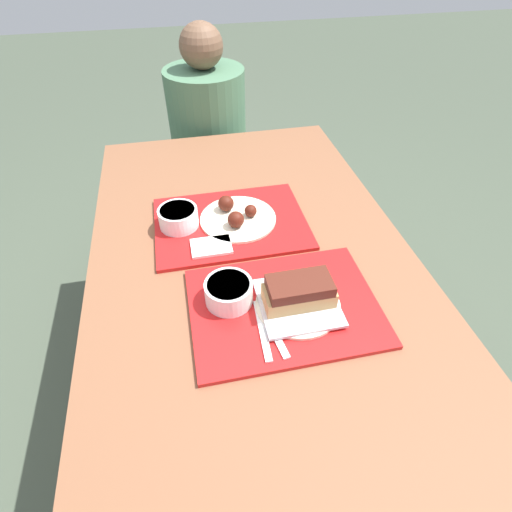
{
  "coord_description": "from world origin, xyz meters",
  "views": [
    {
      "loc": [
        -0.16,
        -0.75,
        1.49
      ],
      "look_at": [
        -0.0,
        0.0,
        0.78
      ],
      "focal_mm": 28.0,
      "sensor_mm": 36.0,
      "label": 1
    }
  ],
  "objects_px": {
    "brisket_sandwich_plate": "(299,297)",
    "wings_plate_far": "(237,216)",
    "person_seated_across": "(207,118)",
    "tray_far": "(231,223)",
    "tray_near": "(284,307)",
    "bowl_coleslaw_near": "(229,291)",
    "bowl_coleslaw_far": "(178,217)"
  },
  "relations": [
    {
      "from": "brisket_sandwich_plate",
      "to": "tray_near",
      "type": "bearing_deg",
      "value": 165.33
    },
    {
      "from": "tray_far",
      "to": "bowl_coleslaw_near",
      "type": "bearing_deg",
      "value": -99.85
    },
    {
      "from": "tray_near",
      "to": "bowl_coleslaw_near",
      "type": "relative_size",
      "value": 3.9
    },
    {
      "from": "bowl_coleslaw_near",
      "to": "tray_near",
      "type": "bearing_deg",
      "value": -18.96
    },
    {
      "from": "bowl_coleslaw_near",
      "to": "bowl_coleslaw_far",
      "type": "relative_size",
      "value": 1.0
    },
    {
      "from": "tray_far",
      "to": "bowl_coleslaw_near",
      "type": "height_order",
      "value": "bowl_coleslaw_near"
    },
    {
      "from": "tray_near",
      "to": "tray_far",
      "type": "distance_m",
      "value": 0.36
    },
    {
      "from": "brisket_sandwich_plate",
      "to": "tray_far",
      "type": "bearing_deg",
      "value": 106.21
    },
    {
      "from": "brisket_sandwich_plate",
      "to": "wings_plate_far",
      "type": "height_order",
      "value": "brisket_sandwich_plate"
    },
    {
      "from": "person_seated_across",
      "to": "tray_far",
      "type": "bearing_deg",
      "value": -91.71
    },
    {
      "from": "brisket_sandwich_plate",
      "to": "bowl_coleslaw_far",
      "type": "bearing_deg",
      "value": 124.45
    },
    {
      "from": "bowl_coleslaw_near",
      "to": "brisket_sandwich_plate",
      "type": "distance_m",
      "value": 0.17
    },
    {
      "from": "tray_near",
      "to": "tray_far",
      "type": "relative_size",
      "value": 1.0
    },
    {
      "from": "tray_near",
      "to": "person_seated_across",
      "type": "xyz_separation_m",
      "value": [
        -0.05,
        1.18,
        -0.03
      ]
    },
    {
      "from": "tray_near",
      "to": "bowl_coleslaw_far",
      "type": "xyz_separation_m",
      "value": [
        -0.23,
        0.37,
        0.04
      ]
    },
    {
      "from": "bowl_coleslaw_near",
      "to": "tray_far",
      "type": "bearing_deg",
      "value": 80.15
    },
    {
      "from": "wings_plate_far",
      "to": "person_seated_across",
      "type": "xyz_separation_m",
      "value": [
        0.01,
        0.82,
        -0.05
      ]
    },
    {
      "from": "tray_near",
      "to": "bowl_coleslaw_near",
      "type": "xyz_separation_m",
      "value": [
        -0.13,
        0.04,
        0.04
      ]
    },
    {
      "from": "tray_far",
      "to": "wings_plate_far",
      "type": "relative_size",
      "value": 1.96
    },
    {
      "from": "person_seated_across",
      "to": "bowl_coleslaw_far",
      "type": "bearing_deg",
      "value": -102.26
    },
    {
      "from": "tray_far",
      "to": "brisket_sandwich_plate",
      "type": "bearing_deg",
      "value": -73.79
    },
    {
      "from": "bowl_coleslaw_far",
      "to": "wings_plate_far",
      "type": "xyz_separation_m",
      "value": [
        0.17,
        -0.01,
        -0.02
      ]
    },
    {
      "from": "tray_far",
      "to": "person_seated_across",
      "type": "distance_m",
      "value": 0.83
    },
    {
      "from": "bowl_coleslaw_near",
      "to": "person_seated_across",
      "type": "bearing_deg",
      "value": 86.06
    },
    {
      "from": "bowl_coleslaw_far",
      "to": "wings_plate_far",
      "type": "relative_size",
      "value": 0.5
    },
    {
      "from": "bowl_coleslaw_near",
      "to": "brisket_sandwich_plate",
      "type": "bearing_deg",
      "value": -18.13
    },
    {
      "from": "tray_near",
      "to": "person_seated_across",
      "type": "relative_size",
      "value": 0.67
    },
    {
      "from": "bowl_coleslaw_far",
      "to": "person_seated_across",
      "type": "relative_size",
      "value": 0.17
    },
    {
      "from": "brisket_sandwich_plate",
      "to": "bowl_coleslaw_far",
      "type": "distance_m",
      "value": 0.45
    },
    {
      "from": "brisket_sandwich_plate",
      "to": "wings_plate_far",
      "type": "distance_m",
      "value": 0.38
    },
    {
      "from": "person_seated_across",
      "to": "bowl_coleslaw_near",
      "type": "bearing_deg",
      "value": -93.94
    },
    {
      "from": "tray_near",
      "to": "brisket_sandwich_plate",
      "type": "height_order",
      "value": "brisket_sandwich_plate"
    }
  ]
}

